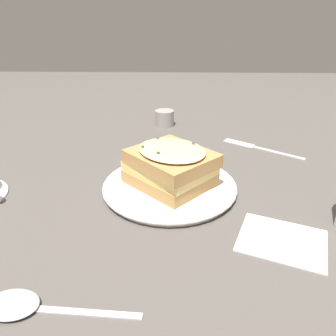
{
  "coord_description": "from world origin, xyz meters",
  "views": [
    {
      "loc": [
        -0.0,
        0.47,
        0.29
      ],
      "look_at": [
        0.01,
        -0.03,
        0.04
      ],
      "focal_mm": 35.0,
      "sensor_mm": 36.0,
      "label": 1
    }
  ],
  "objects_px": {
    "sandwich": "(169,166)",
    "fork": "(252,146)",
    "dinner_plate": "(168,186)",
    "spoon": "(18,305)",
    "condiment_pot": "(164,118)",
    "napkin": "(280,240)"
  },
  "relations": [
    {
      "from": "spoon",
      "to": "napkin",
      "type": "bearing_deg",
      "value": -65.35
    },
    {
      "from": "spoon",
      "to": "napkin",
      "type": "xyz_separation_m",
      "value": [
        -0.31,
        -0.12,
        -0.0
      ]
    },
    {
      "from": "sandwich",
      "to": "napkin",
      "type": "relative_size",
      "value": 1.52
    },
    {
      "from": "spoon",
      "to": "condiment_pot",
      "type": "relative_size",
      "value": 3.39
    },
    {
      "from": "dinner_plate",
      "to": "spoon",
      "type": "bearing_deg",
      "value": 59.23
    },
    {
      "from": "fork",
      "to": "napkin",
      "type": "bearing_deg",
      "value": -149.48
    },
    {
      "from": "sandwich",
      "to": "dinner_plate",
      "type": "bearing_deg",
      "value": -51.87
    },
    {
      "from": "fork",
      "to": "condiment_pot",
      "type": "bearing_deg",
      "value": 90.2
    },
    {
      "from": "sandwich",
      "to": "condiment_pot",
      "type": "bearing_deg",
      "value": -86.35
    },
    {
      "from": "sandwich",
      "to": "napkin",
      "type": "xyz_separation_m",
      "value": [
        -0.16,
        0.13,
        -0.05
      ]
    },
    {
      "from": "dinner_plate",
      "to": "condiment_pot",
      "type": "xyz_separation_m",
      "value": [
        0.02,
        -0.35,
        0.01
      ]
    },
    {
      "from": "dinner_plate",
      "to": "napkin",
      "type": "height_order",
      "value": "dinner_plate"
    },
    {
      "from": "dinner_plate",
      "to": "condiment_pot",
      "type": "height_order",
      "value": "condiment_pot"
    },
    {
      "from": "fork",
      "to": "condiment_pot",
      "type": "height_order",
      "value": "condiment_pot"
    },
    {
      "from": "fork",
      "to": "spoon",
      "type": "height_order",
      "value": "spoon"
    },
    {
      "from": "sandwich",
      "to": "fork",
      "type": "bearing_deg",
      "value": -132.22
    },
    {
      "from": "napkin",
      "to": "fork",
      "type": "bearing_deg",
      "value": -95.16
    },
    {
      "from": "spoon",
      "to": "napkin",
      "type": "height_order",
      "value": "spoon"
    },
    {
      "from": "dinner_plate",
      "to": "sandwich",
      "type": "bearing_deg",
      "value": 128.13
    },
    {
      "from": "spoon",
      "to": "condiment_pot",
      "type": "bearing_deg",
      "value": -8.72
    },
    {
      "from": "dinner_plate",
      "to": "spoon",
      "type": "height_order",
      "value": "dinner_plate"
    },
    {
      "from": "dinner_plate",
      "to": "spoon",
      "type": "relative_size",
      "value": 1.37
    }
  ]
}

